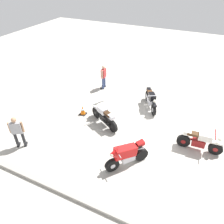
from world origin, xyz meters
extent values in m
plane|color=#B7B2A8|center=(0.00, 0.00, 0.00)|extent=(40.00, 40.00, 0.00)
cube|color=#9C978F|center=(0.00, 4.60, 0.07)|extent=(14.00, 0.30, 0.15)
cylinder|color=black|center=(0.65, 2.94, 0.30)|extent=(0.50, 0.57, 0.60)
cylinder|color=black|center=(-0.20, 1.89, 0.30)|extent=(0.55, 0.61, 0.60)
cylinder|color=silver|center=(0.65, 2.94, 0.30)|extent=(0.27, 0.28, 0.21)
cylinder|color=silver|center=(-0.20, 1.89, 0.30)|extent=(0.27, 0.28, 0.21)
cube|color=silver|center=(0.20, 2.37, 0.40)|extent=(0.57, 0.61, 0.32)
cube|color=red|center=(0.29, 2.49, 0.80)|extent=(0.90, 0.99, 0.57)
cone|color=red|center=(0.62, 2.89, 0.95)|extent=(0.49, 0.49, 0.39)
cube|color=black|center=(0.04, 2.18, 0.87)|extent=(0.58, 0.63, 0.12)
cube|color=red|center=(-0.15, 1.94, 0.95)|extent=(0.39, 0.41, 0.23)
cylinder|color=silver|center=(-0.06, 1.93, 0.77)|extent=(0.32, 0.36, 0.17)
cylinder|color=silver|center=(-0.18, 2.03, 0.77)|extent=(0.32, 0.36, 0.17)
cylinder|color=silver|center=(0.53, 2.78, 0.97)|extent=(0.57, 0.47, 0.04)
sphere|color=silver|center=(0.67, 2.96, 0.90)|extent=(0.16, 0.16, 0.16)
cylinder|color=black|center=(-3.04, 0.21, 0.30)|extent=(0.61, 0.19, 0.60)
cylinder|color=black|center=(-1.69, 0.29, 0.30)|extent=(0.61, 0.19, 0.60)
cylinder|color=maroon|center=(-3.04, 0.21, 0.30)|extent=(0.22, 0.19, 0.21)
cylinder|color=maroon|center=(-1.69, 0.29, 0.30)|extent=(0.22, 0.19, 0.21)
cube|color=maroon|center=(-2.32, 0.26, 0.40)|extent=(0.58, 0.31, 0.32)
cube|color=white|center=(-2.52, 0.24, 0.80)|extent=(0.58, 0.35, 0.30)
cube|color=white|center=(-3.04, 0.21, 0.63)|extent=(0.45, 0.19, 0.08)
cube|color=#4C331E|center=(-2.07, 0.27, 0.82)|extent=(0.61, 0.29, 0.12)
cube|color=white|center=(-1.77, 0.29, 0.80)|extent=(0.33, 0.24, 0.18)
cylinder|color=maroon|center=(-1.91, 0.11, 0.35)|extent=(0.56, 0.14, 0.16)
cylinder|color=maroon|center=(-2.85, 0.22, 1.05)|extent=(0.08, 0.70, 0.04)
sphere|color=silver|center=(-3.07, 0.21, 0.85)|extent=(0.16, 0.16, 0.16)
cylinder|color=black|center=(2.92, 0.05, 0.32)|extent=(0.62, 0.41, 0.64)
cylinder|color=black|center=(1.64, 0.73, 0.32)|extent=(0.62, 0.41, 0.64)
cylinder|color=black|center=(2.92, 0.05, 0.32)|extent=(0.26, 0.23, 0.22)
cylinder|color=black|center=(1.64, 0.73, 0.32)|extent=(0.26, 0.23, 0.22)
cube|color=black|center=(2.24, 0.41, 0.42)|extent=(0.63, 0.51, 0.32)
cube|color=silver|center=(2.41, 0.32, 0.82)|extent=(0.64, 0.55, 0.30)
cube|color=silver|center=(2.92, 0.05, 0.67)|extent=(0.46, 0.35, 0.08)
cube|color=#382314|center=(2.02, 0.53, 0.84)|extent=(0.65, 0.51, 0.12)
cube|color=silver|center=(1.75, 0.67, 0.82)|extent=(0.39, 0.34, 0.18)
cylinder|color=black|center=(1.96, 0.75, 0.37)|extent=(0.54, 0.36, 0.16)
cylinder|color=black|center=(2.71, 0.16, 1.07)|extent=(0.36, 0.63, 0.04)
sphere|color=silver|center=(2.90, 0.06, 0.87)|extent=(0.16, 0.16, 0.16)
cylinder|color=black|center=(0.21, -1.50, 0.32)|extent=(0.43, 0.61, 0.64)
cylinder|color=black|center=(0.94, -2.76, 0.32)|extent=(0.43, 0.61, 0.64)
cylinder|color=silver|center=(0.21, -1.50, 0.32)|extent=(0.23, 0.26, 0.22)
cylinder|color=silver|center=(0.94, -2.76, 0.32)|extent=(0.23, 0.26, 0.22)
cube|color=silver|center=(0.60, -2.17, 0.42)|extent=(0.52, 0.62, 0.32)
cube|color=black|center=(0.50, -2.00, 0.82)|extent=(0.56, 0.64, 0.30)
cube|color=black|center=(0.21, -1.50, 0.67)|extent=(0.36, 0.46, 0.08)
cube|color=#4C2D19|center=(0.72, -2.39, 0.84)|extent=(0.53, 0.65, 0.12)
cube|color=black|center=(0.87, -2.65, 0.82)|extent=(0.35, 0.39, 0.18)
cylinder|color=silver|center=(0.65, -2.60, 0.37)|extent=(0.37, 0.54, 0.16)
cylinder|color=silver|center=(0.33, -1.71, 1.07)|extent=(0.62, 0.38, 0.04)
sphere|color=silver|center=(0.22, -1.52, 0.87)|extent=(0.16, 0.16, 0.16)
cylinder|color=#262628|center=(4.85, 3.35, 0.40)|extent=(0.18, 0.18, 0.81)
cube|color=black|center=(4.88, 3.30, 0.04)|extent=(0.22, 0.27, 0.08)
cylinder|color=#262628|center=(5.12, 3.52, 0.40)|extent=(0.18, 0.18, 0.81)
cube|color=black|center=(5.16, 3.47, 0.04)|extent=(0.22, 0.27, 0.08)
cube|color=#99999E|center=(4.99, 3.44, 1.09)|extent=(0.50, 0.43, 0.57)
cylinder|color=tan|center=(4.76, 3.29, 1.11)|extent=(0.12, 0.12, 0.54)
cylinder|color=tan|center=(5.22, 3.58, 1.11)|extent=(0.12, 0.12, 0.54)
sphere|color=tan|center=(4.99, 3.44, 1.52)|extent=(0.22, 0.22, 0.22)
cylinder|color=#384772|center=(4.08, -3.24, 0.39)|extent=(0.14, 0.14, 0.79)
cube|color=black|center=(4.14, -3.23, 0.04)|extent=(0.27, 0.13, 0.08)
cylinder|color=#384772|center=(4.04, -2.93, 0.39)|extent=(0.14, 0.14, 0.79)
cube|color=black|center=(4.10, -2.92, 0.04)|extent=(0.27, 0.13, 0.08)
cube|color=#B23333|center=(4.06, -3.08, 1.07)|extent=(0.27, 0.47, 0.56)
cylinder|color=#D8AD8C|center=(4.09, -3.35, 1.08)|extent=(0.10, 0.10, 0.52)
cylinder|color=#D8AD8C|center=(4.03, -2.82, 1.08)|extent=(0.10, 0.10, 0.52)
sphere|color=#D8AD8C|center=(4.06, -3.08, 1.48)|extent=(0.21, 0.21, 0.21)
cube|color=black|center=(3.76, 0.09, 0.01)|extent=(0.36, 0.36, 0.03)
cone|color=orange|center=(3.76, 0.09, 0.28)|extent=(0.28, 0.28, 0.50)
cylinder|color=white|center=(3.76, 0.09, 0.32)|extent=(0.19, 0.19, 0.08)
camera|label=1|loc=(-1.73, 8.07, 6.94)|focal=33.97mm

